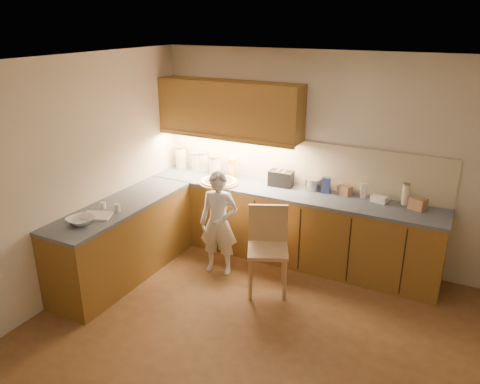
{
  "coord_description": "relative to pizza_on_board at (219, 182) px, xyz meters",
  "views": [
    {
      "loc": [
        1.57,
        -3.42,
        2.95
      ],
      "look_at": [
        -0.8,
        1.2,
        1.0
      ],
      "focal_mm": 35.0,
      "sensor_mm": 36.0,
      "label": 1
    }
  ],
  "objects": [
    {
      "name": "blue_box",
      "position": [
        1.34,
        0.3,
        0.08
      ],
      "size": [
        0.11,
        0.08,
        0.2
      ],
      "primitive_type": "cube",
      "rotation": [
        0.0,
        0.0,
        0.15
      ],
      "color": "#324597",
      "rests_on": "l_counter"
    },
    {
      "name": "steel_pot",
      "position": [
        1.16,
        0.33,
        0.05
      ],
      "size": [
        0.19,
        0.19,
        0.15
      ],
      "color": "#B4B4B9",
      "rests_on": "l_counter"
    },
    {
      "name": "tall_jar",
      "position": [
        2.26,
        0.33,
        0.11
      ],
      "size": [
        0.08,
        0.08,
        0.26
      ],
      "rotation": [
        0.0,
        0.0,
        -0.2
      ],
      "color": "white",
      "rests_on": "l_counter"
    },
    {
      "name": "spice_jar_a",
      "position": [
        -0.74,
        -1.33,
        0.02
      ],
      "size": [
        0.07,
        0.07,
        0.08
      ],
      "primitive_type": "cylinder",
      "rotation": [
        0.0,
        0.0,
        -0.34
      ],
      "color": "white",
      "rests_on": "l_counter"
    },
    {
      "name": "canister_d",
      "position": [
        -0.22,
        0.28,
        0.11
      ],
      "size": [
        0.17,
        0.17,
        0.27
      ],
      "rotation": [
        0.0,
        0.0,
        0.0
      ],
      "color": "silver",
      "rests_on": "l_counter"
    },
    {
      "name": "toaster",
      "position": [
        0.75,
        0.28,
        0.07
      ],
      "size": [
        0.31,
        0.19,
        0.2
      ],
      "rotation": [
        0.0,
        0.0,
        0.06
      ],
      "color": "black",
      "rests_on": "l_counter"
    },
    {
      "name": "card_box_b",
      "position": [
        2.42,
        0.26,
        0.04
      ],
      "size": [
        0.21,
        0.19,
        0.13
      ],
      "primitive_type": "cube",
      "rotation": [
        0.0,
        0.0,
        -0.4
      ],
      "color": "#A97E5B",
      "rests_on": "l_counter"
    },
    {
      "name": "pizza_on_board",
      "position": [
        0.0,
        0.0,
        0.0
      ],
      "size": [
        0.52,
        0.52,
        0.21
      ],
      "rotation": [
        0.0,
        0.0,
        0.01
      ],
      "color": "#A98254",
      "rests_on": "l_counter"
    },
    {
      "name": "white_bottle",
      "position": [
        1.79,
        0.33,
        0.07
      ],
      "size": [
        0.08,
        0.08,
        0.18
      ],
      "primitive_type": "cube",
      "rotation": [
        0.0,
        0.0,
        0.28
      ],
      "color": "white",
      "rests_on": "l_counter"
    },
    {
      "name": "canister_b",
      "position": [
        -0.53,
        0.31,
        0.11
      ],
      "size": [
        0.16,
        0.16,
        0.27
      ],
      "rotation": [
        0.0,
        0.0,
        -0.42
      ],
      "color": "silver",
      "rests_on": "l_counter"
    },
    {
      "name": "canister_a",
      "position": [
        -0.79,
        0.32,
        0.14
      ],
      "size": [
        0.16,
        0.16,
        0.32
      ],
      "rotation": [
        0.0,
        0.0,
        -0.0
      ],
      "color": "silver",
      "rests_on": "l_counter"
    },
    {
      "name": "flat_pack",
      "position": [
        1.99,
        0.29,
        0.01
      ],
      "size": [
        0.2,
        0.16,
        0.07
      ],
      "primitive_type": "cube",
      "rotation": [
        0.0,
        0.0,
        -0.18
      ],
      "color": "white",
      "rests_on": "l_counter"
    },
    {
      "name": "wooden_chair",
      "position": [
        0.99,
        -0.64,
        -0.37
      ],
      "size": [
        0.59,
        0.59,
        0.98
      ],
      "rotation": [
        0.0,
        0.0,
        0.43
      ],
      "color": "tan",
      "rests_on": "ground"
    },
    {
      "name": "upper_cabinets",
      "position": [
        0.01,
        0.28,
        0.91
      ],
      "size": [
        1.95,
        0.36,
        0.73
      ],
      "color": "olive",
      "rests_on": "ground"
    },
    {
      "name": "mixing_bowl",
      "position": [
        -0.66,
        -1.75,
        0.01
      ],
      "size": [
        0.31,
        0.31,
        0.07
      ],
      "primitive_type": "imported",
      "rotation": [
        0.0,
        0.0,
        -0.15
      ],
      "color": "white",
      "rests_on": "l_counter"
    },
    {
      "name": "spice_jar_b",
      "position": [
        -0.54,
        -1.33,
        0.02
      ],
      "size": [
        0.09,
        0.09,
        0.09
      ],
      "primitive_type": "cylinder",
      "rotation": [
        0.0,
        0.0,
        -0.38
      ],
      "color": "white",
      "rests_on": "l_counter"
    },
    {
      "name": "canister_c",
      "position": [
        -0.43,
        0.33,
        0.12
      ],
      "size": [
        0.15,
        0.15,
        0.28
      ],
      "rotation": [
        0.0,
        0.0,
        0.08
      ],
      "color": "white",
      "rests_on": "l_counter"
    },
    {
      "name": "oil_jug",
      "position": [
        0.03,
        0.3,
        0.11
      ],
      "size": [
        0.11,
        0.09,
        0.29
      ],
      "rotation": [
        0.0,
        0.0,
        -0.23
      ],
      "color": "gold",
      "rests_on": "l_counter"
    },
    {
      "name": "card_box_a",
      "position": [
        1.56,
        0.34,
        0.03
      ],
      "size": [
        0.18,
        0.15,
        0.11
      ],
      "primitive_type": "cube",
      "rotation": [
        0.0,
        0.0,
        -0.33
      ],
      "color": "#9B7253",
      "rests_on": "l_counter"
    },
    {
      "name": "room",
      "position": [
        1.29,
        -1.55,
        0.73
      ],
      "size": [
        4.54,
        4.5,
        2.62
      ],
      "color": "brown",
      "rests_on": "ground"
    },
    {
      "name": "dough_cloth",
      "position": [
        -0.65,
        -1.54,
        -0.01
      ],
      "size": [
        0.37,
        0.34,
        0.02
      ],
      "primitive_type": "cube",
      "rotation": [
        0.0,
        0.0,
        0.4
      ],
      "color": "silver",
      "rests_on": "l_counter"
    },
    {
      "name": "l_counter",
      "position": [
        0.36,
        -0.3,
        -0.48
      ],
      "size": [
        3.77,
        2.62,
        0.92
      ],
      "color": "olive",
      "rests_on": "ground"
    },
    {
      "name": "backsplash",
      "position": [
        0.91,
        0.44,
        0.27
      ],
      "size": [
        3.75,
        0.02,
        0.58
      ],
      "primitive_type": "cube",
      "color": "beige",
      "rests_on": "l_counter"
    },
    {
      "name": "child",
      "position": [
        0.31,
        -0.55,
        -0.3
      ],
      "size": [
        0.52,
        0.4,
        1.28
      ],
      "primitive_type": "imported",
      "rotation": [
        0.0,
        0.0,
        0.21
      ],
      "color": "silver",
      "rests_on": "ground"
    }
  ]
}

